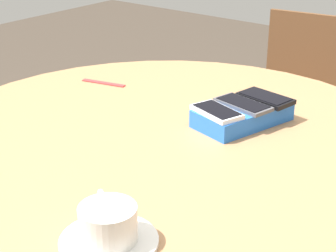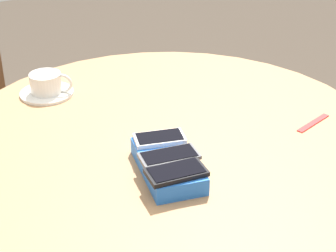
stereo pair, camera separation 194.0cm
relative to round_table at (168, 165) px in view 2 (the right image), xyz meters
name	(u,v)px [view 2 (the right image)]	position (x,y,z in m)	size (l,w,h in m)	color
round_table	(168,165)	(0.00, 0.00, 0.00)	(1.11, 1.11, 0.78)	#2D2D2D
phone_box	(168,165)	(-0.15, 0.09, 0.12)	(0.24, 0.17, 0.04)	blue
phone_black	(176,172)	(-0.22, 0.11, 0.14)	(0.09, 0.13, 0.01)	black
phone_gray	(169,156)	(-0.16, 0.09, 0.14)	(0.09, 0.14, 0.01)	#515156
phone_white	(160,138)	(-0.08, 0.07, 0.14)	(0.09, 0.13, 0.01)	silver
saucer	(47,93)	(0.37, 0.18, 0.10)	(0.15, 0.15, 0.01)	silver
coffee_cup	(47,83)	(0.37, 0.18, 0.13)	(0.09, 0.11, 0.06)	silver
lanyard_strap	(313,123)	(-0.16, -0.35, 0.10)	(0.13, 0.02, 0.00)	red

